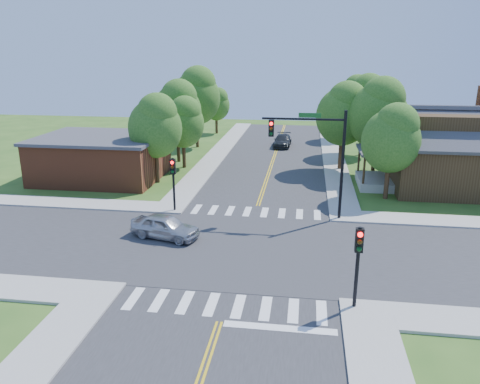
% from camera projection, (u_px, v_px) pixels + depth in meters
% --- Properties ---
extents(ground, '(100.00, 100.00, 0.00)m').
position_uv_depth(ground, '(244.00, 249.00, 26.42)').
color(ground, '#2D541A').
rests_on(ground, ground).
extents(road_ns, '(10.00, 90.00, 0.04)m').
position_uv_depth(road_ns, '(244.00, 249.00, 26.41)').
color(road_ns, '#2D2D30').
rests_on(road_ns, ground).
extents(road_ew, '(90.00, 10.00, 0.04)m').
position_uv_depth(road_ew, '(244.00, 249.00, 26.41)').
color(road_ew, '#2D2D30').
rests_on(road_ew, ground).
extents(intersection_patch, '(10.20, 10.20, 0.06)m').
position_uv_depth(intersection_patch, '(244.00, 249.00, 26.42)').
color(intersection_patch, '#2D2D30').
rests_on(intersection_patch, ground).
extents(sidewalk_ne, '(40.00, 40.00, 0.14)m').
position_uv_depth(sidewalk_ne, '(456.00, 183.00, 39.22)').
color(sidewalk_ne, '#9E9B93').
rests_on(sidewalk_ne, ground).
extents(sidewalk_nw, '(40.00, 40.00, 0.14)m').
position_uv_depth(sidewalk_nw, '(98.00, 169.00, 43.51)').
color(sidewalk_nw, '#9E9B93').
rests_on(sidewalk_nw, ground).
extents(crosswalk_north, '(8.85, 2.00, 0.01)m').
position_uv_depth(crosswalk_north, '(256.00, 212.00, 32.27)').
color(crosswalk_north, white).
rests_on(crosswalk_north, ground).
extents(crosswalk_south, '(8.85, 2.00, 0.01)m').
position_uv_depth(crosswalk_south, '(225.00, 305.00, 20.54)').
color(crosswalk_south, white).
rests_on(crosswalk_south, ground).
extents(centerline, '(0.30, 90.00, 0.01)m').
position_uv_depth(centerline, '(244.00, 248.00, 26.41)').
color(centerline, gold).
rests_on(centerline, ground).
extents(stop_bar, '(4.60, 0.45, 0.09)m').
position_uv_depth(stop_bar, '(280.00, 329.00, 18.89)').
color(stop_bar, white).
rests_on(stop_bar, ground).
extents(signal_mast_ne, '(5.30, 0.42, 7.20)m').
position_uv_depth(signal_mast_ne, '(317.00, 147.00, 29.75)').
color(signal_mast_ne, black).
rests_on(signal_mast_ne, ground).
extents(signal_pole_se, '(0.34, 0.42, 3.80)m').
position_uv_depth(signal_pole_se, '(358.00, 253.00, 19.56)').
color(signal_pole_se, black).
rests_on(signal_pole_se, ground).
extents(signal_pole_nw, '(0.34, 0.42, 3.80)m').
position_uv_depth(signal_pole_nw, '(173.00, 175.00, 31.67)').
color(signal_pole_nw, black).
rests_on(signal_pole_nw, ground).
extents(house_ne, '(13.05, 8.80, 7.11)m').
position_uv_depth(house_ne, '(458.00, 148.00, 36.86)').
color(house_ne, '#372513').
rests_on(house_ne, ground).
extents(building_nw, '(10.40, 8.40, 3.73)m').
position_uv_depth(building_nw, '(101.00, 157.00, 40.28)').
color(building_nw, brown).
rests_on(building_nw, ground).
extents(tree_e_a, '(4.24, 4.03, 7.21)m').
position_uv_depth(tree_e_a, '(392.00, 137.00, 33.87)').
color(tree_e_a, '#382314').
rests_on(tree_e_a, ground).
extents(tree_e_b, '(5.12, 4.86, 8.70)m').
position_uv_depth(tree_e_b, '(379.00, 111.00, 40.05)').
color(tree_e_b, '#382314').
rests_on(tree_e_b, ground).
extents(tree_e_c, '(5.01, 4.76, 8.52)m').
position_uv_depth(tree_e_c, '(365.00, 102.00, 48.04)').
color(tree_e_c, '#382314').
rests_on(tree_e_c, ground).
extents(tree_e_d, '(4.67, 4.44, 7.94)m').
position_uv_depth(tree_e_d, '(355.00, 97.00, 56.71)').
color(tree_e_d, '#382314').
rests_on(tree_e_d, ground).
extents(tree_w_a, '(4.42, 4.20, 7.52)m').
position_uv_depth(tree_w_a, '(156.00, 124.00, 38.10)').
color(tree_w_a, '#382314').
rests_on(tree_w_a, ground).
extents(tree_w_b, '(4.79, 4.55, 8.14)m').
position_uv_depth(tree_w_b, '(177.00, 108.00, 45.27)').
color(tree_w_b, '#382314').
rests_on(tree_w_b, ground).
extents(tree_w_c, '(5.37, 5.10, 9.13)m').
position_uv_depth(tree_w_c, '(197.00, 94.00, 51.94)').
color(tree_w_c, '#382314').
rests_on(tree_w_c, ground).
extents(tree_w_d, '(3.56, 3.38, 6.06)m').
position_uv_depth(tree_w_d, '(217.00, 103.00, 61.25)').
color(tree_w_d, '#382314').
rests_on(tree_w_d, ground).
extents(tree_house, '(4.81, 4.57, 8.18)m').
position_uv_depth(tree_house, '(344.00, 112.00, 42.02)').
color(tree_house, '#382314').
rests_on(tree_house, ground).
extents(tree_bldg, '(3.99, 3.79, 6.78)m').
position_uv_depth(tree_bldg, '(183.00, 121.00, 43.20)').
color(tree_bldg, '#382314').
rests_on(tree_bldg, ground).
extents(car_silver, '(3.67, 4.97, 1.42)m').
position_uv_depth(car_silver, '(165.00, 227.00, 27.71)').
color(car_silver, '#B2B4BA').
rests_on(car_silver, ground).
extents(car_dgrey, '(2.22, 4.77, 1.35)m').
position_uv_depth(car_dgrey, '(282.00, 141.00, 53.68)').
color(car_dgrey, '#292C2E').
rests_on(car_dgrey, ground).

